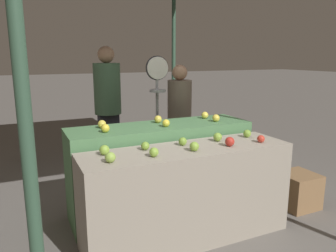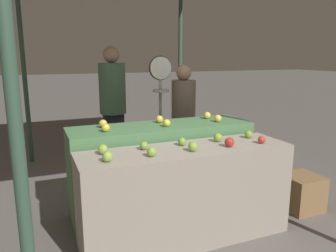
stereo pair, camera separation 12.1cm
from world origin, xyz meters
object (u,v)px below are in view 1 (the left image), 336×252
Objects in this scene: person_vendor_at_scale at (179,114)px; wooden_crate_side at (298,190)px; produce_scale at (157,93)px; person_customer_left at (108,100)px.

wooden_crate_side is (0.78, -1.42, -0.71)m from person_vendor_at_scale.
person_customer_left reaches higher than produce_scale.
person_vendor_at_scale is at bearing 138.28° from person_customer_left.
person_customer_left is 4.64× the size of wooden_crate_side.
produce_scale is 1.05m from person_customer_left.
wooden_crate_side is at bearing 127.42° from person_customer_left.
person_customer_left reaches higher than wooden_crate_side.
produce_scale is 1.99m from wooden_crate_side.
person_vendor_at_scale is 1.77m from wooden_crate_side.
produce_scale reaches higher than person_vendor_at_scale.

